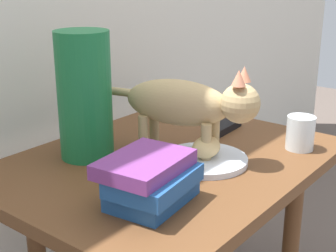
% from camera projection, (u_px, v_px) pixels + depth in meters
% --- Properties ---
extents(side_table, '(0.81, 0.62, 0.52)m').
position_uv_depth(side_table, '(168.00, 183.00, 1.19)').
color(side_table, brown).
rests_on(side_table, ground).
extents(plate, '(0.20, 0.20, 0.01)m').
position_uv_depth(plate, '(204.00, 160.00, 1.14)').
color(plate, silver).
rests_on(plate, side_table).
extents(bread_roll, '(0.08, 0.07, 0.05)m').
position_uv_depth(bread_roll, '(206.00, 147.00, 1.13)').
color(bread_roll, '#E0BC7A').
rests_on(bread_roll, plate).
extents(cat, '(0.16, 0.47, 0.23)m').
position_uv_depth(cat, '(189.00, 104.00, 1.13)').
color(cat, tan).
rests_on(cat, side_table).
extents(book_stack, '(0.20, 0.17, 0.10)m').
position_uv_depth(book_stack, '(150.00, 180.00, 0.93)').
color(book_stack, '#1E4C8C').
rests_on(book_stack, side_table).
extents(green_vase, '(0.13, 0.13, 0.30)m').
position_uv_depth(green_vase, '(85.00, 96.00, 1.13)').
color(green_vase, '#196B38').
rests_on(green_vase, side_table).
extents(candle_jar, '(0.07, 0.07, 0.08)m').
position_uv_depth(candle_jar, '(300.00, 135.00, 1.21)').
color(candle_jar, silver).
rests_on(candle_jar, side_table).
extents(tv_remote, '(0.15, 0.05, 0.02)m').
position_uv_depth(tv_remote, '(223.00, 128.00, 1.35)').
color(tv_remote, black).
rests_on(tv_remote, side_table).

